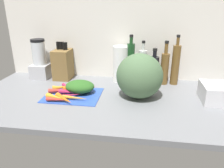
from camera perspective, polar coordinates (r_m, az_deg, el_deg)
ground_plane at (r=129.73cm, az=0.14°, el=-4.12°), size 170.00×80.00×3.00cm
wall_back at (r=157.52cm, az=2.19°, el=12.35°), size 170.00×3.00×60.00cm
cutting_board at (r=133.49cm, az=-10.30°, el=-2.83°), size 33.35×26.53×0.80cm
carrot_0 at (r=141.32cm, az=-11.71°, el=-0.89°), size 10.76×10.55×2.31cm
carrot_1 at (r=140.81cm, az=-13.44°, el=-0.87°), size 10.64×8.03×3.45cm
carrot_2 at (r=125.52cm, az=-9.77°, el=-3.62°), size 15.43×3.46×2.21cm
carrot_3 at (r=140.30cm, az=-9.94°, el=-0.83°), size 14.24×10.35×2.76cm
carrot_4 at (r=136.81cm, az=-13.03°, el=-1.62°), size 16.98×7.69×2.84cm
carrot_5 at (r=129.29cm, az=-10.93°, el=-2.95°), size 13.06×7.91×2.25cm
carrot_6 at (r=132.80cm, az=-11.08°, el=-2.13°), size 14.46×3.70×2.99cm
carrot_7 at (r=127.33cm, az=-14.89°, el=-3.39°), size 11.63×6.45×3.42cm
carrot_8 at (r=125.06cm, az=-14.07°, el=-4.02°), size 14.17×2.50×2.39cm
carrot_9 at (r=136.78cm, az=-6.74°, el=-1.27°), size 11.66×9.01×2.59cm
carrot_10 at (r=138.99cm, az=-7.19°, el=-1.05°), size 11.87×8.38×2.00cm
carrot_11 at (r=134.05cm, az=-7.27°, el=-1.64°), size 11.28×3.56×3.11cm
carrot_12 at (r=124.01cm, az=-12.60°, el=-3.87°), size 13.39×11.39×3.33cm
carrot_greens_pile at (r=134.10cm, az=-8.53°, el=-0.66°), size 18.05×13.89×7.64cm
winter_squash at (r=125.53cm, az=7.32°, el=2.09°), size 27.04×24.61×26.51cm
knife_block at (r=161.97cm, az=-12.93°, el=5.22°), size 11.84×15.22×26.94cm
blender_appliance at (r=167.44cm, az=-18.61°, el=5.66°), size 12.95×12.95×28.94cm
paper_towel_roll at (r=152.21cm, az=2.35°, el=5.35°), size 10.99×10.99×25.20cm
bottle_0 at (r=150.33cm, az=4.95°, el=5.77°), size 5.25×5.25×33.28cm
bottle_1 at (r=150.32cm, az=8.07°, el=4.73°), size 5.42×5.42×29.52cm
bottle_2 at (r=151.46cm, az=11.02°, el=3.88°), size 6.52×6.52×24.58cm
bottle_3 at (r=150.93cm, az=13.80°, el=4.28°), size 5.42×5.42×29.86cm
bottle_4 at (r=151.78cm, az=16.51°, el=5.03°), size 5.36×5.36×33.81cm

